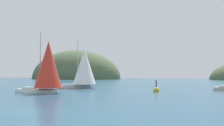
{
  "coord_description": "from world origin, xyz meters",
  "views": [
    {
      "loc": [
        12.93,
        -19.81,
        3.38
      ],
      "look_at": [
        0.0,
        27.7,
        5.61
      ],
      "focal_mm": 39.03,
      "sensor_mm": 36.0,
      "label": 1
    }
  ],
  "objects_px": {
    "sailboat_white_mainsail": "(84,67)",
    "channel_buoy": "(156,90)",
    "sailboat_scarlet_sail": "(48,66)",
    "sailboat_crimson_sail": "(49,69)"
  },
  "relations": [
    {
      "from": "sailboat_scarlet_sail",
      "to": "channel_buoy",
      "type": "distance_m",
      "value": 20.73
    },
    {
      "from": "sailboat_white_mainsail",
      "to": "sailboat_scarlet_sail",
      "type": "distance_m",
      "value": 16.12
    },
    {
      "from": "sailboat_scarlet_sail",
      "to": "channel_buoy",
      "type": "height_order",
      "value": "sailboat_scarlet_sail"
    },
    {
      "from": "sailboat_white_mainsail",
      "to": "sailboat_crimson_sail",
      "type": "xyz_separation_m",
      "value": [
        -16.4,
        12.06,
        0.01
      ]
    },
    {
      "from": "sailboat_scarlet_sail",
      "to": "channel_buoy",
      "type": "xyz_separation_m",
      "value": [
        18.07,
        9.13,
        -4.46
      ]
    },
    {
      "from": "sailboat_crimson_sail",
      "to": "channel_buoy",
      "type": "xyz_separation_m",
      "value": [
        34.04,
        -19.04,
        -4.65
      ]
    },
    {
      "from": "sailboat_scarlet_sail",
      "to": "channel_buoy",
      "type": "bearing_deg",
      "value": 26.79
    },
    {
      "from": "sailboat_scarlet_sail",
      "to": "sailboat_crimson_sail",
      "type": "xyz_separation_m",
      "value": [
        -15.97,
        28.17,
        0.19
      ]
    },
    {
      "from": "sailboat_scarlet_sail",
      "to": "sailboat_crimson_sail",
      "type": "height_order",
      "value": "sailboat_scarlet_sail"
    },
    {
      "from": "sailboat_white_mainsail",
      "to": "channel_buoy",
      "type": "relative_size",
      "value": 4.24
    }
  ]
}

